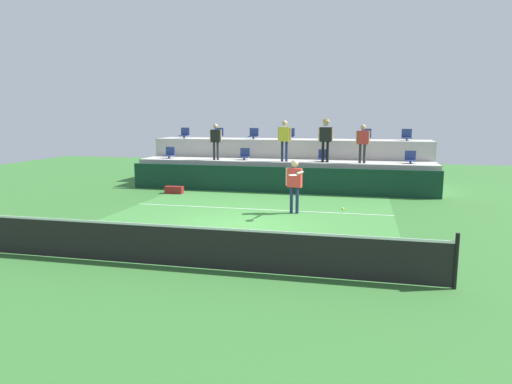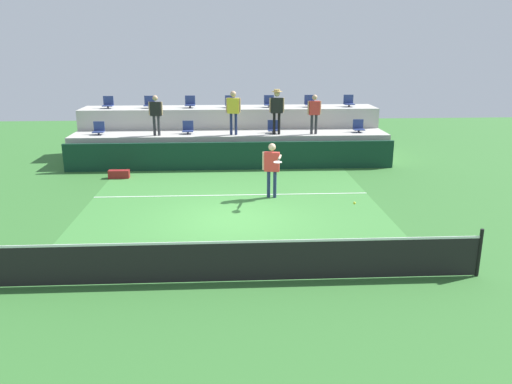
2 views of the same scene
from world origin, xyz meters
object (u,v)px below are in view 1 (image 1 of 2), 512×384
Objects in this scene: stadium_chair_upper_mid_right at (326,135)px; spectator_in_grey at (363,140)px; stadium_chair_upper_left at (219,134)px; stadium_chair_upper_center at (290,135)px; stadium_chair_upper_far_right at (407,136)px; tennis_player at (294,180)px; stadium_chair_upper_right at (366,135)px; spectator_with_hat at (326,136)px; tennis_ball at (343,209)px; spectator_leaning_on_rail at (216,138)px; spectator_in_white at (284,137)px; stadium_chair_upper_far_left at (185,134)px; stadium_chair_lower_far_left at (170,153)px; stadium_chair_lower_left at (245,155)px; stadium_chair_upper_mid_left at (254,134)px; stadium_chair_lower_right at (323,156)px; equipment_bag at (174,190)px; stadium_chair_lower_far_right at (410,158)px.

spectator_in_grey reaches higher than stadium_chair_upper_mid_right.
stadium_chair_upper_center is at bearing 0.00° from stadium_chair_upper_left.
tennis_player is at bearing -120.04° from stadium_chair_upper_far_right.
stadium_chair_upper_right is 2.75m from spectator_with_hat.
tennis_ball is (1.73, -3.84, -0.11)m from tennis_player.
spectator_leaning_on_rail is 0.91× the size of spectator_in_white.
stadium_chair_upper_far_left is at bearing 137.06° from spectator_leaning_on_rail.
tennis_player is 6.51m from spectator_leaning_on_rail.
stadium_chair_upper_center and stadium_chair_upper_right have the same top height.
stadium_chair_upper_mid_right is (7.10, 1.80, 0.85)m from stadium_chair_lower_far_left.
spectator_leaning_on_rail is at bearing -75.53° from stadium_chair_upper_left.
tennis_ball is (4.76, -9.03, -0.48)m from stadium_chair_lower_left.
stadium_chair_upper_far_right is (7.07, 1.80, 0.85)m from stadium_chair_lower_left.
spectator_in_white is at bearing -49.30° from stadium_chair_upper_mid_left.
stadium_chair_lower_left is 1.00× the size of stadium_chair_upper_center.
stadium_chair_upper_mid_left is at bearing 180.00° from stadium_chair_upper_right.
stadium_chair_upper_left is 0.33× the size of spectator_in_grey.
stadium_chair_upper_mid_right is (-0.03, 1.80, 0.85)m from stadium_chair_lower_right.
spectator_with_hat is at bearing -3.03° from stadium_chair_lower_far_left.
stadium_chair_upper_left is 1.00× the size of stadium_chair_upper_center.
spectator_leaning_on_rail reaches higher than stadium_chair_upper_far_right.
spectator_leaning_on_rail is (-1.22, -2.18, -0.11)m from stadium_chair_upper_mid_left.
spectator_with_hat is 2.39× the size of equipment_bag.
stadium_chair_upper_mid_left reaches higher than stadium_chair_lower_right.
spectator_in_grey is (1.53, -0.00, -0.18)m from spectator_with_hat.
stadium_chair_upper_mid_left and stadium_chair_upper_center have the same top height.
equipment_bag is at bearing -121.66° from spectator_leaning_on_rail.
stadium_chair_lower_left is 3.76m from spectator_with_hat.
stadium_chair_lower_right is 4.81m from spectator_leaning_on_rail.
stadium_chair_upper_left is 1.00× the size of stadium_chair_upper_far_right.
stadium_chair_upper_left and stadium_chair_upper_center have the same top height.
stadium_chair_lower_left is 2.09m from spectator_in_white.
spectator_with_hat is 1.14× the size of spectator_in_grey.
spectator_with_hat reaches higher than stadium_chair_lower_far_left.
stadium_chair_upper_center reaches higher than stadium_chair_lower_far_left.
tennis_player is 1.11× the size of spectator_leaning_on_rail.
stadium_chair_upper_far_right is 0.29× the size of tennis_player.
stadium_chair_upper_left is 4.72m from equipment_bag.
stadium_chair_lower_far_right is 5.71m from stadium_chair_upper_center.
stadium_chair_upper_right is 9.04m from equipment_bag.
spectator_with_hat is (0.14, -2.18, 0.06)m from stadium_chair_upper_mid_right.
stadium_chair_upper_mid_right is 0.68× the size of equipment_bag.
stadium_chair_upper_center is at bearing 105.53° from tennis_ball.
equipment_bag is (-7.59, -1.96, -2.05)m from spectator_in_grey.
spectator_in_grey is (3.40, -2.18, -0.11)m from stadium_chair_upper_center.
stadium_chair_upper_mid_right is at bearing 27.30° from stadium_chair_lower_left.
stadium_chair_upper_right is (8.87, 0.00, 0.00)m from stadium_chair_upper_far_left.
stadium_chair_upper_mid_right is at bearing 0.00° from stadium_chair_upper_far_left.
stadium_chair_upper_far_right is (7.08, 0.00, 0.00)m from stadium_chair_upper_mid_left.
equipment_bag is at bearing -151.79° from stadium_chair_upper_right.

